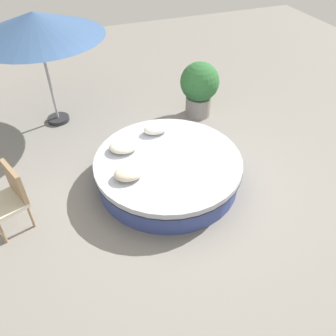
{
  "coord_description": "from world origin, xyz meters",
  "views": [
    {
      "loc": [
        1.47,
        3.94,
        3.9
      ],
      "look_at": [
        0.0,
        0.0,
        0.28
      ],
      "focal_mm": 36.48,
      "sensor_mm": 36.0,
      "label": 1
    }
  ],
  "objects_px": {
    "throw_pillow_2": "(129,173)",
    "patio_chair": "(10,195)",
    "throw_pillow_1": "(124,146)",
    "throw_pillow_0": "(156,129)",
    "patio_umbrella": "(35,25)",
    "round_bed": "(168,170)",
    "planter": "(199,86)"
  },
  "relations": [
    {
      "from": "throw_pillow_2",
      "to": "throw_pillow_0",
      "type": "bearing_deg",
      "value": -128.04
    },
    {
      "from": "round_bed",
      "to": "patio_chair",
      "type": "relative_size",
      "value": 2.43
    },
    {
      "from": "patio_umbrella",
      "to": "throw_pillow_0",
      "type": "bearing_deg",
      "value": 131.16
    },
    {
      "from": "throw_pillow_0",
      "to": "patio_umbrella",
      "type": "relative_size",
      "value": 0.18
    },
    {
      "from": "round_bed",
      "to": "planter",
      "type": "xyz_separation_m",
      "value": [
        -1.34,
        -1.76,
        0.4
      ]
    },
    {
      "from": "throw_pillow_0",
      "to": "patio_chair",
      "type": "bearing_deg",
      "value": 19.02
    },
    {
      "from": "round_bed",
      "to": "throw_pillow_0",
      "type": "xyz_separation_m",
      "value": [
        -0.06,
        -0.76,
        0.31
      ]
    },
    {
      "from": "throw_pillow_0",
      "to": "planter",
      "type": "height_order",
      "value": "planter"
    },
    {
      "from": "throw_pillow_1",
      "to": "planter",
      "type": "bearing_deg",
      "value": -146.33
    },
    {
      "from": "patio_umbrella",
      "to": "patio_chair",
      "type": "bearing_deg",
      "value": 71.82
    },
    {
      "from": "throw_pillow_0",
      "to": "throw_pillow_1",
      "type": "xyz_separation_m",
      "value": [
        0.65,
        0.28,
        -0.01
      ]
    },
    {
      "from": "throw_pillow_0",
      "to": "throw_pillow_2",
      "type": "relative_size",
      "value": 0.96
    },
    {
      "from": "planter",
      "to": "throw_pillow_1",
      "type": "bearing_deg",
      "value": 33.67
    },
    {
      "from": "round_bed",
      "to": "planter",
      "type": "height_order",
      "value": "planter"
    },
    {
      "from": "throw_pillow_0",
      "to": "patio_umbrella",
      "type": "bearing_deg",
      "value": -48.84
    },
    {
      "from": "throw_pillow_0",
      "to": "patio_chair",
      "type": "height_order",
      "value": "patio_chair"
    },
    {
      "from": "round_bed",
      "to": "throw_pillow_2",
      "type": "bearing_deg",
      "value": 16.06
    },
    {
      "from": "throw_pillow_1",
      "to": "throw_pillow_0",
      "type": "bearing_deg",
      "value": -156.62
    },
    {
      "from": "throw_pillow_0",
      "to": "throw_pillow_2",
      "type": "bearing_deg",
      "value": 51.96
    },
    {
      "from": "round_bed",
      "to": "patio_umbrella",
      "type": "bearing_deg",
      "value": -59.49
    },
    {
      "from": "throw_pillow_2",
      "to": "patio_chair",
      "type": "height_order",
      "value": "patio_chair"
    },
    {
      "from": "throw_pillow_1",
      "to": "throw_pillow_2",
      "type": "xyz_separation_m",
      "value": [
        0.1,
        0.68,
        0.0
      ]
    },
    {
      "from": "round_bed",
      "to": "throw_pillow_0",
      "type": "relative_size",
      "value": 5.52
    },
    {
      "from": "round_bed",
      "to": "patio_umbrella",
      "type": "relative_size",
      "value": 1.0
    },
    {
      "from": "throw_pillow_1",
      "to": "throw_pillow_2",
      "type": "height_order",
      "value": "throw_pillow_2"
    },
    {
      "from": "patio_chair",
      "to": "patio_umbrella",
      "type": "xyz_separation_m",
      "value": [
        -0.86,
        -2.61,
        1.38
      ]
    },
    {
      "from": "throw_pillow_1",
      "to": "patio_chair",
      "type": "bearing_deg",
      "value": 17.36
    },
    {
      "from": "throw_pillow_0",
      "to": "planter",
      "type": "relative_size",
      "value": 0.38
    },
    {
      "from": "throw_pillow_1",
      "to": "planter",
      "type": "height_order",
      "value": "planter"
    },
    {
      "from": "patio_umbrella",
      "to": "round_bed",
      "type": "bearing_deg",
      "value": 120.51
    },
    {
      "from": "throw_pillow_1",
      "to": "patio_umbrella",
      "type": "xyz_separation_m",
      "value": [
        0.91,
        -2.06,
        1.39
      ]
    },
    {
      "from": "patio_chair",
      "to": "patio_umbrella",
      "type": "height_order",
      "value": "patio_umbrella"
    }
  ]
}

